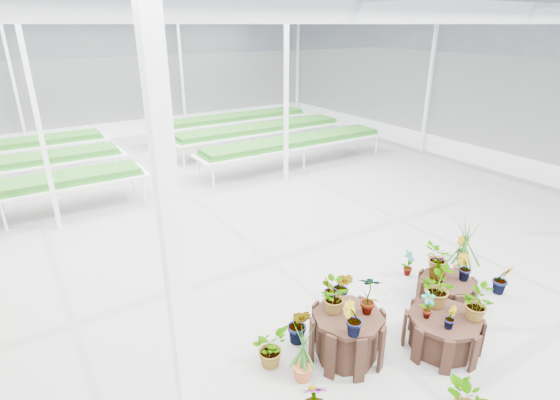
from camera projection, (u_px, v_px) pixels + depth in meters
ground_plane at (269, 269)px, 8.05m from camera, size 24.00×24.00×0.00m
greenhouse_shell at (268, 151)px, 7.21m from camera, size 18.00×24.00×4.50m
steel_frame at (268, 151)px, 7.21m from camera, size 18.00×24.00×4.50m
nursery_benches at (148, 155)px, 13.51m from camera, size 16.00×7.00×0.84m
plinth_tall at (347, 336)px, 5.83m from camera, size 1.26×1.26×0.66m
plinth_mid at (442, 333)px, 5.99m from camera, size 1.01×1.01×0.53m
plinth_low at (446, 290)px, 7.06m from camera, size 1.09×1.09×0.40m
nursery_plants at (404, 304)px, 6.14m from camera, size 4.96×3.14×1.34m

